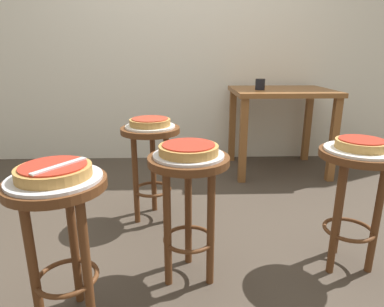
# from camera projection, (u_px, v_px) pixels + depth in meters

# --- Properties ---
(ground_plane) EXTENTS (6.00, 6.00, 0.00)m
(ground_plane) POSITION_uv_depth(u_px,v_px,m) (186.00, 236.00, 2.02)
(ground_plane) COLOR #42382D
(back_wall) EXTENTS (6.00, 0.10, 3.00)m
(back_wall) POSITION_uv_depth(u_px,v_px,m) (182.00, 6.00, 3.17)
(back_wall) COLOR silver
(back_wall) RESTS_ON ground_plane
(stool_foreground) EXTENTS (0.37, 0.37, 0.62)m
(stool_foreground) POSITION_uv_depth(u_px,v_px,m) (60.00, 220.00, 1.26)
(stool_foreground) COLOR #5B3319
(stool_foreground) RESTS_ON ground_plane
(serving_plate_foreground) EXTENTS (0.34, 0.34, 0.01)m
(serving_plate_foreground) POSITION_uv_depth(u_px,v_px,m) (55.00, 178.00, 1.21)
(serving_plate_foreground) COLOR silver
(serving_plate_foreground) RESTS_ON stool_foreground
(pizza_foreground) EXTENTS (0.27, 0.27, 0.05)m
(pizza_foreground) POSITION_uv_depth(u_px,v_px,m) (54.00, 171.00, 1.20)
(pizza_foreground) COLOR #B78442
(pizza_foreground) RESTS_ON serving_plate_foreground
(stool_middle) EXTENTS (0.37, 0.37, 0.62)m
(stool_middle) POSITION_uv_depth(u_px,v_px,m) (189.00, 190.00, 1.53)
(stool_middle) COLOR #5B3319
(stool_middle) RESTS_ON ground_plane
(serving_plate_middle) EXTENTS (0.32, 0.32, 0.01)m
(serving_plate_middle) POSITION_uv_depth(u_px,v_px,m) (189.00, 155.00, 1.49)
(serving_plate_middle) COLOR silver
(serving_plate_middle) RESTS_ON stool_middle
(pizza_middle) EXTENTS (0.27, 0.27, 0.05)m
(pizza_middle) POSITION_uv_depth(u_px,v_px,m) (189.00, 149.00, 1.48)
(pizza_middle) COLOR #B78442
(pizza_middle) RESTS_ON serving_plate_middle
(stool_leftside) EXTENTS (0.37, 0.37, 0.62)m
(stool_leftside) POSITION_uv_depth(u_px,v_px,m) (355.00, 183.00, 1.62)
(stool_leftside) COLOR #5B3319
(stool_leftside) RESTS_ON ground_plane
(serving_plate_leftside) EXTENTS (0.33, 0.33, 0.01)m
(serving_plate_leftside) POSITION_uv_depth(u_px,v_px,m) (360.00, 150.00, 1.57)
(serving_plate_leftside) COLOR white
(serving_plate_leftside) RESTS_ON stool_leftside
(pizza_leftside) EXTENTS (0.23, 0.23, 0.05)m
(pizza_leftside) POSITION_uv_depth(u_px,v_px,m) (361.00, 144.00, 1.56)
(pizza_leftside) COLOR tan
(pizza_leftside) RESTS_ON serving_plate_leftside
(stool_rear) EXTENTS (0.37, 0.37, 0.62)m
(stool_rear) POSITION_uv_depth(u_px,v_px,m) (151.00, 152.00, 2.12)
(stool_rear) COLOR #5B3319
(stool_rear) RESTS_ON ground_plane
(serving_plate_rear) EXTENTS (0.31, 0.31, 0.01)m
(serving_plate_rear) POSITION_uv_depth(u_px,v_px,m) (150.00, 126.00, 2.07)
(serving_plate_rear) COLOR white
(serving_plate_rear) RESTS_ON stool_rear
(pizza_rear) EXTENTS (0.25, 0.25, 0.05)m
(pizza_rear) POSITION_uv_depth(u_px,v_px,m) (150.00, 122.00, 2.07)
(pizza_rear) COLOR #B78442
(pizza_rear) RESTS_ON serving_plate_rear
(dining_table) EXTENTS (0.87, 0.71, 0.76)m
(dining_table) POSITION_uv_depth(u_px,v_px,m) (281.00, 104.00, 3.01)
(dining_table) COLOR brown
(dining_table) RESTS_ON ground_plane
(cup_near_edge) EXTENTS (0.08, 0.08, 0.09)m
(cup_near_edge) POSITION_uv_depth(u_px,v_px,m) (260.00, 84.00, 2.89)
(cup_near_edge) COLOR black
(cup_near_edge) RESTS_ON dining_table
(pizza_server_knife) EXTENTS (0.14, 0.19, 0.01)m
(pizza_server_knife) POSITION_uv_depth(u_px,v_px,m) (60.00, 166.00, 1.18)
(pizza_server_knife) COLOR silver
(pizza_server_knife) RESTS_ON pizza_foreground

